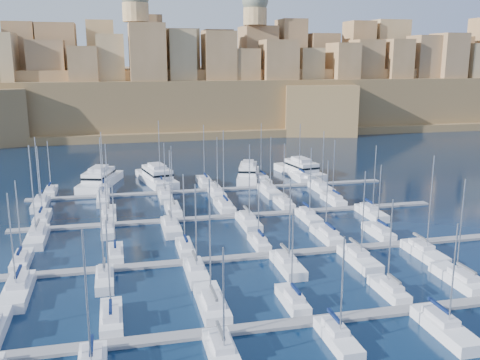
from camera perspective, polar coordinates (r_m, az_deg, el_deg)
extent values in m
plane|color=#051532|center=(95.94, 0.75, -5.65)|extent=(600.00, 600.00, 0.00)
cube|color=slate|center=(65.94, 8.15, -14.62)|extent=(84.00, 2.00, 0.40)
cube|color=slate|center=(84.96, 2.72, -8.02)|extent=(84.00, 2.00, 0.40)
cube|color=slate|center=(105.15, -0.57, -3.86)|extent=(84.00, 2.00, 0.40)
cube|color=slate|center=(125.95, -2.77, -1.04)|extent=(84.00, 2.00, 0.40)
cube|color=white|center=(66.70, -13.55, -14.22)|extent=(2.59, 8.64, 1.63)
cube|color=silver|center=(65.41, -13.60, -13.65)|extent=(1.81, 3.89, 0.70)
cylinder|color=#9EA0A8|center=(64.46, -13.85, -8.93)|extent=(0.18, 0.18, 11.25)
cube|color=#09163D|center=(64.56, -13.65, -12.98)|extent=(0.35, 3.46, 0.35)
cube|color=white|center=(68.34, -3.05, -13.12)|extent=(3.16, 10.53, 1.73)
cube|color=silver|center=(66.88, -2.90, -12.57)|extent=(2.21, 4.74, 0.70)
cylinder|color=#9EA0A8|center=(65.58, -3.23, -6.30)|extent=(0.18, 0.18, 15.11)
cube|color=#595B60|center=(65.96, -2.83, -11.94)|extent=(0.35, 4.21, 0.35)
cube|color=white|center=(69.54, 5.59, -12.74)|extent=(2.37, 7.92, 1.60)
cube|color=silver|center=(68.37, 5.83, -12.15)|extent=(1.66, 3.56, 0.70)
cylinder|color=#9EA0A8|center=(67.36, 5.60, -7.67)|extent=(0.18, 0.18, 11.25)
cube|color=#09163D|center=(67.59, 5.96, -11.48)|extent=(0.35, 3.17, 0.35)
cube|color=white|center=(74.61, 15.57, -11.33)|extent=(2.36, 7.88, 1.59)
cube|color=silver|center=(73.53, 15.92, -10.75)|extent=(1.65, 3.54, 0.70)
cylinder|color=#9EA0A8|center=(72.53, 15.73, -6.45)|extent=(0.18, 0.18, 11.60)
cube|color=#595B60|center=(72.81, 16.12, -10.11)|extent=(0.35, 3.15, 0.35)
cube|color=white|center=(81.09, 22.25, -9.80)|extent=(2.99, 9.98, 1.70)
cube|color=silver|center=(79.91, 22.74, -9.26)|extent=(2.10, 4.49, 0.70)
cylinder|color=#9EA0A8|center=(79.00, 22.50, -4.63)|extent=(0.18, 0.18, 13.33)
cube|color=#595B60|center=(79.16, 23.01, -8.68)|extent=(0.35, 3.99, 0.35)
cube|color=silver|center=(57.35, -15.52, -17.76)|extent=(1.97, 4.22, 0.70)
cylinder|color=#9EA0A8|center=(53.04, -16.01, -12.33)|extent=(0.18, 0.18, 13.98)
cube|color=#09163D|center=(57.24, -15.57, -16.62)|extent=(0.35, 3.75, 0.35)
cube|color=white|center=(57.83, -1.82, -18.34)|extent=(2.84, 9.47, 1.67)
cube|color=silver|center=(58.03, -2.02, -16.86)|extent=(1.99, 4.26, 0.70)
cylinder|color=#9EA0A8|center=(54.34, -1.77, -12.77)|extent=(0.18, 0.18, 11.23)
cube|color=#595B60|center=(57.92, -2.13, -15.73)|extent=(0.35, 3.79, 0.35)
cube|color=white|center=(61.71, 10.41, -16.43)|extent=(2.55, 8.50, 1.63)
cube|color=silver|center=(61.83, 10.14, -15.13)|extent=(1.79, 3.83, 0.70)
cylinder|color=#9EA0A8|center=(58.50, 10.84, -11.13)|extent=(0.18, 0.18, 11.19)
cube|color=#09163D|center=(61.70, 10.02, -14.09)|extent=(0.35, 3.40, 0.35)
cube|color=white|center=(66.74, 21.03, -14.71)|extent=(3.04, 10.13, 1.71)
cube|color=silver|center=(66.95, 20.63, -13.43)|extent=(2.13, 4.56, 0.70)
cylinder|color=#9EA0A8|center=(63.60, 21.79, -9.45)|extent=(0.18, 0.18, 11.86)
cube|color=#09163D|center=(66.88, 20.45, -12.45)|extent=(0.35, 4.05, 0.35)
cube|color=white|center=(87.93, -22.23, -8.06)|extent=(2.46, 8.20, 1.61)
cube|color=silver|center=(86.78, -22.37, -7.54)|extent=(1.72, 3.69, 0.70)
cylinder|color=#9EA0A8|center=(86.27, -22.56, -3.83)|extent=(0.18, 0.18, 11.69)
cube|color=#09163D|center=(86.05, -22.48, -6.98)|extent=(0.35, 3.28, 0.35)
cube|color=white|center=(86.56, -13.12, -7.75)|extent=(2.37, 7.89, 1.59)
cube|color=silver|center=(85.42, -13.16, -7.21)|extent=(1.66, 3.55, 0.70)
cylinder|color=#9EA0A8|center=(85.06, -13.33, -3.91)|extent=(0.18, 0.18, 10.26)
cube|color=#09163D|center=(84.70, -13.19, -6.63)|extent=(0.35, 3.16, 0.35)
cube|color=white|center=(87.13, -5.87, -7.33)|extent=(2.36, 7.88, 1.59)
cube|color=silver|center=(86.00, -5.82, -6.79)|extent=(1.65, 3.55, 0.70)
cylinder|color=#9EA0A8|center=(85.48, -6.00, -3.13)|extent=(0.18, 0.18, 11.46)
cube|color=#09163D|center=(85.29, -5.80, -6.21)|extent=(0.35, 3.15, 0.35)
cube|color=white|center=(89.19, 2.04, -6.78)|extent=(2.24, 7.47, 1.57)
cube|color=silver|center=(88.14, 2.17, -6.25)|extent=(1.57, 3.36, 0.70)
cylinder|color=#9EA0A8|center=(87.68, 2.00, -2.97)|extent=(0.18, 0.18, 10.56)
cube|color=#09163D|center=(87.46, 2.24, -5.67)|extent=(0.35, 2.99, 0.35)
cube|color=white|center=(93.93, 9.22, -5.89)|extent=(2.85, 9.49, 1.67)
cube|color=silver|center=(92.73, 9.46, -5.37)|extent=(1.99, 4.27, 0.70)
cylinder|color=#9EA0A8|center=(92.36, 9.26, -1.69)|extent=(0.18, 0.18, 12.29)
cube|color=#09163D|center=(91.99, 9.60, -4.84)|extent=(0.35, 3.80, 0.35)
cube|color=white|center=(97.43, 14.55, -5.47)|extent=(2.54, 8.45, 1.62)
cube|color=silver|center=(96.37, 14.82, -4.96)|extent=(1.77, 3.80, 0.70)
cylinder|color=#9EA0A8|center=(96.00, 14.65, -1.73)|extent=(0.18, 0.18, 11.29)
cube|color=#09163D|center=(95.71, 14.98, -4.44)|extent=(0.35, 3.38, 0.35)
cube|color=white|center=(77.12, -22.63, -11.00)|extent=(3.27, 10.90, 1.75)
cube|color=silver|center=(77.65, -22.58, -9.85)|extent=(2.29, 4.91, 0.70)
cylinder|color=#9EA0A8|center=(74.11, -23.17, -6.04)|extent=(0.18, 0.18, 12.69)
cube|color=#09163D|center=(77.77, -22.59, -8.99)|extent=(0.35, 4.36, 0.35)
cube|color=white|center=(77.27, -14.22, -10.38)|extent=(2.44, 8.15, 1.61)
cube|color=silver|center=(77.58, -14.26, -9.36)|extent=(1.71, 3.67, 0.70)
cylinder|color=#9EA0A8|center=(74.46, -14.52, -5.58)|extent=(0.18, 0.18, 12.27)
cube|color=#595B60|center=(77.58, -14.30, -8.53)|extent=(0.35, 3.26, 0.35)
cube|color=white|center=(77.51, -4.68, -9.91)|extent=(2.70, 9.00, 1.65)
cube|color=silver|center=(77.89, -4.80, -8.86)|extent=(1.89, 4.05, 0.70)
cylinder|color=#9EA0A8|center=(74.65, -4.73, -5.07)|extent=(0.18, 0.18, 12.39)
cube|color=#595B60|center=(77.93, -4.86, -8.03)|extent=(0.35, 3.60, 0.35)
cube|color=white|center=(80.16, 5.11, -9.11)|extent=(2.89, 9.63, 1.68)
cube|color=silver|center=(80.58, 4.91, -8.08)|extent=(2.02, 4.33, 0.70)
cylinder|color=#9EA0A8|center=(77.38, 5.33, -4.43)|extent=(0.18, 0.18, 12.32)
cube|color=#595B60|center=(80.64, 4.82, -7.27)|extent=(0.35, 3.85, 0.35)
cube|color=white|center=(83.99, 12.60, -8.33)|extent=(3.05, 10.17, 1.71)
cube|color=silver|center=(84.43, 12.34, -7.33)|extent=(2.14, 4.58, 0.70)
cylinder|color=#9EA0A8|center=(81.22, 13.01, -3.60)|extent=(0.18, 0.18, 13.03)
cube|color=#595B60|center=(84.51, 12.23, -6.55)|extent=(0.35, 4.07, 0.35)
cube|color=white|center=(89.38, 19.08, -7.43)|extent=(2.95, 9.85, 1.69)
cube|color=silver|center=(89.77, 18.80, -6.51)|extent=(2.07, 4.43, 0.70)
cylinder|color=#9EA0A8|center=(86.56, 19.65, -2.39)|extent=(0.18, 0.18, 14.86)
cube|color=#595B60|center=(89.83, 18.69, -5.79)|extent=(0.35, 3.94, 0.35)
cube|color=white|center=(108.94, -20.32, -3.91)|extent=(2.71, 9.03, 1.65)
cube|color=silver|center=(107.76, -20.42, -3.44)|extent=(1.90, 4.06, 0.70)
cylinder|color=#9EA0A8|center=(107.58, -20.60, -0.06)|extent=(0.18, 0.18, 13.16)
cube|color=#09163D|center=(107.06, -20.49, -2.97)|extent=(0.35, 3.61, 0.35)
cube|color=white|center=(108.12, -13.80, -3.59)|extent=(2.77, 9.24, 1.66)
cube|color=silver|center=(106.90, -13.84, -3.12)|extent=(1.94, 4.16, 0.70)
cylinder|color=#9EA0A8|center=(106.75, -14.01, 0.29)|extent=(0.18, 0.18, 13.11)
cube|color=#595B60|center=(106.18, -13.87, -2.64)|extent=(0.35, 3.70, 0.35)
cube|color=white|center=(108.65, -7.16, -3.22)|extent=(2.80, 9.33, 1.67)
cube|color=silver|center=(107.44, -7.12, -2.75)|extent=(1.96, 4.20, 0.70)
cylinder|color=#9EA0A8|center=(107.40, -7.29, 0.41)|extent=(0.18, 0.18, 12.22)
cube|color=#595B60|center=(106.72, -7.11, -2.27)|extent=(0.35, 3.73, 0.35)
cube|color=white|center=(110.43, -1.70, -2.85)|extent=(2.95, 9.83, 1.69)
cube|color=silver|center=(109.18, -1.60, -2.39)|extent=(2.06, 4.42, 0.70)
cylinder|color=#9EA0A8|center=(108.94, -1.78, 1.43)|extent=(0.18, 0.18, 14.94)
cube|color=#09163D|center=(108.44, -1.55, -1.92)|extent=(0.35, 3.93, 0.35)
cube|color=white|center=(112.83, 4.71, -2.57)|extent=(2.48, 8.26, 1.61)
cube|color=silver|center=(111.77, 4.85, -2.11)|extent=(1.73, 3.72, 0.70)
cylinder|color=#9EA0A8|center=(111.60, 4.71, 0.86)|extent=(0.18, 0.18, 12.01)
cube|color=#595B60|center=(111.13, 4.93, -1.64)|extent=(0.35, 3.30, 0.35)
cube|color=white|center=(116.94, 9.92, -2.16)|extent=(2.64, 8.80, 1.64)
cube|color=silver|center=(115.86, 10.12, -1.71)|extent=(1.85, 3.96, 0.70)
cylinder|color=#9EA0A8|center=(115.74, 9.97, 1.23)|extent=(0.18, 0.18, 12.30)
cube|color=#09163D|center=(115.21, 10.22, -1.26)|extent=(0.35, 3.52, 0.35)
cube|color=white|center=(97.68, -20.82, -5.83)|extent=(3.18, 10.58, 1.73)
cube|color=silver|center=(98.32, -20.80, -4.97)|extent=(2.22, 4.76, 0.70)
cylinder|color=#9EA0A8|center=(94.91, -21.27, -1.07)|extent=(0.18, 0.18, 15.22)
cube|color=#595B60|center=(98.52, -20.81, -4.29)|extent=(0.35, 4.23, 0.35)
cube|color=white|center=(98.14, -13.91, -5.31)|extent=(2.30, 7.66, 1.58)
cube|color=silver|center=(98.52, -13.94, -4.54)|extent=(1.61, 3.45, 0.70)
cylinder|color=#9EA0A8|center=(96.05, -14.11, -1.87)|extent=(0.18, 0.18, 10.79)
cube|color=#595B60|center=(98.59, -13.98, -3.89)|extent=(0.35, 3.06, 0.35)
cube|color=white|center=(97.45, -7.35, -5.12)|extent=(2.97, 9.89, 1.69)
cube|color=silver|center=(98.03, -7.43, -4.28)|extent=(2.08, 4.45, 0.70)
cylinder|color=#9EA0A8|center=(94.91, -7.44, -0.85)|extent=(0.18, 0.18, 13.50)
cube|color=#595B60|center=(98.20, -7.47, -3.61)|extent=(0.35, 3.96, 0.35)
cube|color=white|center=(99.82, 0.92, -4.57)|extent=(2.96, 9.87, 1.69)
cube|color=silver|center=(100.39, 0.78, -3.76)|extent=(2.07, 4.44, 0.70)
cylinder|color=#9EA0A8|center=(97.29, 1.01, -0.26)|extent=(0.18, 0.18, 13.96)
cube|color=#595B60|center=(100.55, 0.72, -3.11)|extent=(0.35, 3.95, 0.35)
cube|color=white|center=(103.77, 7.32, -4.01)|extent=(2.65, 8.84, 1.64)
cube|color=silver|center=(104.24, 7.17, -3.26)|extent=(1.86, 3.98, 0.70)
cylinder|color=#9EA0A8|center=(101.51, 7.52, -0.15)|extent=(0.18, 0.18, 12.89)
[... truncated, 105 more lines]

